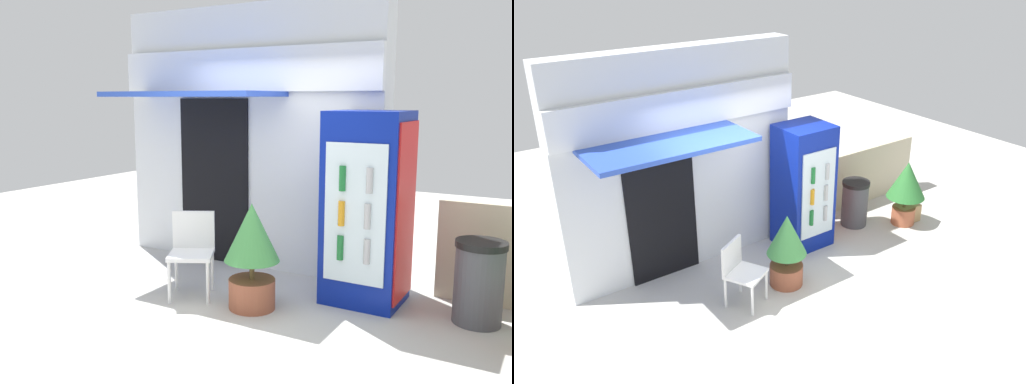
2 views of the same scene
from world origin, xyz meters
TOP-DOWN VIEW (x-y plane):
  - ground at (0.00, 0.00)m, footprint 16.00×16.00m
  - storefront_building at (-0.70, 1.61)m, footprint 3.45×1.26m
  - drink_cooler at (1.05, 1.05)m, footprint 0.78×0.74m
  - plastic_chair at (-0.59, 0.31)m, footprint 0.60×0.60m
  - potted_plant_near_shop at (0.15, 0.29)m, footprint 0.55×0.55m
  - potted_plant_curbside at (2.83, 0.57)m, footprint 0.63×0.63m
  - trash_bin at (2.13, 1.02)m, footprint 0.45×0.45m
  - stone_boundary_wall at (2.83, 1.64)m, footprint 2.39×0.23m
  - cardboard_box at (2.94, 0.58)m, footprint 0.43×0.28m

SIDE VIEW (x-z plane):
  - ground at x=0.00m, z-range 0.00..0.00m
  - cardboard_box at x=2.94m, z-range 0.00..0.30m
  - trash_bin at x=2.13m, z-range 0.00..0.78m
  - plastic_chair at x=-0.59m, z-range 0.08..0.95m
  - stone_boundary_wall at x=2.83m, z-range 0.00..1.03m
  - potted_plant_near_shop at x=0.15m, z-range 0.07..1.13m
  - potted_plant_curbside at x=2.83m, z-range 0.15..1.25m
  - drink_cooler at x=1.05m, z-range 0.00..1.93m
  - storefront_building at x=-0.70m, z-range 0.03..3.17m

